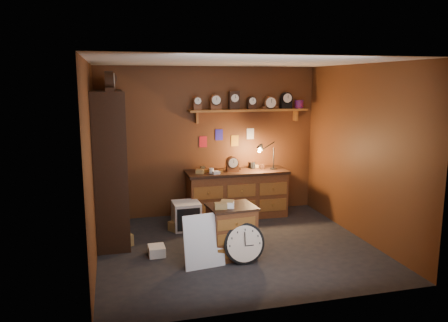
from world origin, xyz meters
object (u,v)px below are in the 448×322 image
Objects in this scene: low_cabinet at (231,229)px; workbench at (237,191)px; shelving_unit at (108,159)px; big_round_clock at (244,243)px.

workbench is at bearing 66.42° from low_cabinet.
low_cabinet is (1.63, -1.27, -0.85)m from shelving_unit.
low_cabinet is (-0.59, -1.76, -0.07)m from workbench.
shelving_unit is 2.41m from workbench.
big_round_clock is (1.74, -1.54, -0.98)m from shelving_unit.
shelving_unit reaches higher than low_cabinet.
workbench is (2.22, 0.49, -0.78)m from shelving_unit.
shelving_unit is at bearing 137.14° from low_cabinet.
workbench is at bearing 12.54° from shelving_unit.
shelving_unit reaches higher than big_round_clock.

